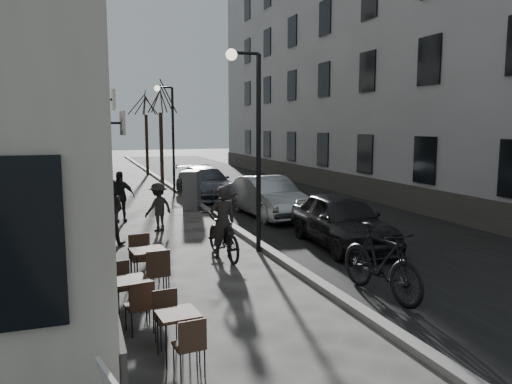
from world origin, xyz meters
TOP-DOWN VIEW (x-y plane):
  - ground at (0.00, 0.00)m, footprint 120.00×120.00m
  - road at (3.85, 16.00)m, footprint 7.30×60.00m
  - kerb at (0.20, 16.00)m, footprint 0.25×60.00m
  - building_left at (-6.00, 16.50)m, footprint 4.00×35.00m
  - building_right at (9.50, 16.50)m, footprint 4.00×35.00m
  - streetlamp_near at (-0.17, 6.00)m, footprint 0.90×0.28m
  - streetlamp_far at (-0.17, 18.00)m, footprint 0.90×0.28m
  - tree_near at (-0.10, 21.00)m, footprint 2.40×2.40m
  - tree_far at (-0.10, 27.00)m, footprint 2.40×2.40m
  - bistro_set_a at (-3.10, 0.73)m, footprint 0.61×1.39m
  - bistro_set_b at (-3.60, 2.36)m, footprint 0.69×1.50m
  - bistro_set_c at (-3.09, 3.91)m, footprint 0.73×1.67m
  - utility_cabinet at (-0.24, 12.90)m, footprint 0.89×1.15m
  - bicycle at (-1.04, 5.73)m, footprint 0.86×2.12m
  - cyclist_rider at (-1.04, 5.73)m, footprint 0.68×0.47m
  - pedestrian_near at (-3.60, 8.06)m, footprint 1.06×0.94m
  - pedestrian_mid at (-2.05, 9.43)m, footprint 1.12×0.97m
  - pedestrian_far at (-3.06, 11.34)m, footprint 1.02×0.45m
  - car_near at (2.30, 5.75)m, footprint 1.96×4.32m
  - car_mid at (2.00, 10.52)m, footprint 1.75×4.40m
  - car_far at (1.00, 15.76)m, footprint 2.13×4.82m
  - moped at (1.03, 2.00)m, footprint 0.89×2.33m

SIDE VIEW (x-z plane):
  - ground at x=0.00m, z-range 0.00..0.00m
  - road at x=3.85m, z-range 0.00..0.00m
  - kerb at x=0.20m, z-range 0.00..0.12m
  - bistro_set_a at x=-3.10m, z-range 0.01..0.82m
  - bistro_set_b at x=-3.60m, z-range 0.01..0.87m
  - bistro_set_c at x=-3.09m, z-range 0.01..0.98m
  - bicycle at x=-1.04m, z-range 0.00..1.09m
  - moped at x=1.03m, z-range 0.00..1.37m
  - car_far at x=1.00m, z-range 0.00..1.37m
  - car_mid at x=2.00m, z-range 0.00..1.42m
  - car_near at x=2.30m, z-range 0.00..1.44m
  - pedestrian_mid at x=-2.05m, z-range 0.00..1.50m
  - utility_cabinet at x=-0.24m, z-range 0.00..1.52m
  - pedestrian_far at x=-3.06m, z-range 0.00..1.72m
  - cyclist_rider at x=-1.04m, z-range 0.00..1.78m
  - pedestrian_near at x=-3.60m, z-range 0.00..1.83m
  - streetlamp_near at x=-0.17m, z-range 0.62..5.71m
  - streetlamp_far at x=-0.17m, z-range 0.62..5.71m
  - tree_near at x=-0.10m, z-range 1.81..7.51m
  - tree_far at x=-0.10m, z-range 1.81..7.51m
  - building_left at x=-6.00m, z-range 0.00..16.00m
  - building_right at x=9.50m, z-range 0.00..16.00m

